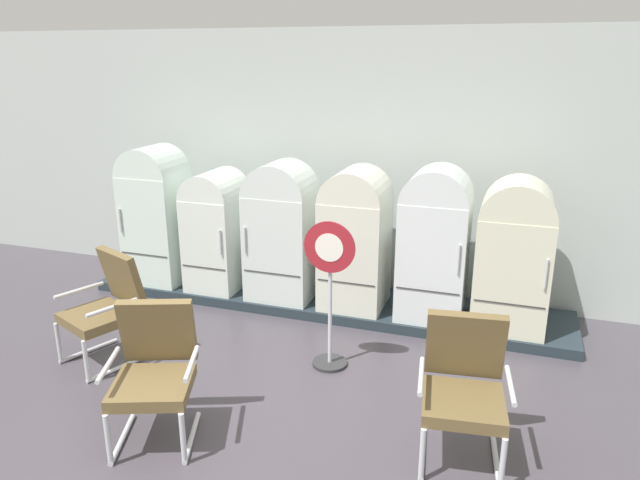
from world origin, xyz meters
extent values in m
cube|color=#433E46|center=(0.00, 0.00, -0.03)|extent=(12.00, 10.00, 0.05)
cube|color=#B5BDB9|center=(0.00, 3.66, 1.51)|extent=(11.76, 0.12, 3.02)
cube|color=#47443F|center=(0.00, 3.66, 2.67)|extent=(11.76, 0.07, 0.06)
cube|color=#232F36|center=(0.00, 3.02, 0.05)|extent=(5.43, 0.95, 0.11)
cube|color=silver|center=(-2.03, 2.89, 0.75)|extent=(0.66, 0.60, 1.29)
cylinder|color=silver|center=(-2.03, 2.89, 1.40)|extent=(0.66, 0.59, 0.66)
cube|color=#383838|center=(-2.03, 2.59, 0.52)|extent=(0.61, 0.01, 0.01)
cylinder|color=silver|center=(-2.30, 2.57, 0.91)|extent=(0.02, 0.02, 0.28)
cube|color=silver|center=(-1.26, 2.94, 0.65)|extent=(0.59, 0.69, 1.08)
cylinder|color=silver|center=(-1.26, 2.94, 1.19)|extent=(0.59, 0.68, 0.59)
cube|color=#383838|center=(-1.26, 2.59, 0.45)|extent=(0.54, 0.01, 0.01)
cylinder|color=silver|center=(-1.02, 2.57, 0.78)|extent=(0.02, 0.02, 0.28)
cube|color=silver|center=(-0.43, 2.88, 0.70)|extent=(0.71, 0.58, 1.18)
cylinder|color=silver|center=(-0.43, 2.88, 1.29)|extent=(0.71, 0.57, 0.71)
cube|color=#383838|center=(-0.43, 2.59, 0.48)|extent=(0.65, 0.01, 0.01)
cylinder|color=silver|center=(-0.73, 2.57, 0.84)|extent=(0.02, 0.02, 0.28)
cube|color=silver|center=(0.40, 2.92, 0.70)|extent=(0.67, 0.66, 1.18)
cylinder|color=silver|center=(0.40, 2.92, 1.29)|extent=(0.67, 0.65, 0.67)
cube|color=#383838|center=(0.40, 2.59, 0.48)|extent=(0.61, 0.01, 0.01)
cylinder|color=silver|center=(0.13, 2.57, 0.84)|extent=(0.02, 0.02, 0.28)
cube|color=white|center=(1.24, 2.89, 0.73)|extent=(0.68, 0.60, 1.24)
cylinder|color=white|center=(1.24, 2.89, 1.35)|extent=(0.68, 0.59, 0.68)
cube|color=#383838|center=(1.24, 2.59, 0.50)|extent=(0.62, 0.01, 0.01)
cylinder|color=silver|center=(1.52, 2.57, 0.88)|extent=(0.02, 0.02, 0.28)
cube|color=beige|center=(2.01, 2.92, 0.68)|extent=(0.71, 0.66, 1.15)
cylinder|color=beige|center=(2.01, 2.92, 1.25)|extent=(0.71, 0.65, 0.71)
cube|color=#383838|center=(2.01, 2.59, 0.47)|extent=(0.65, 0.01, 0.01)
cylinder|color=silver|center=(2.30, 2.57, 0.82)|extent=(0.02, 0.02, 0.28)
cylinder|color=silver|center=(-1.76, 1.23, 0.02)|extent=(0.26, 0.55, 0.04)
cylinder|color=silver|center=(-1.87, 0.98, 0.21)|extent=(0.05, 0.05, 0.38)
cylinder|color=silver|center=(-1.29, 1.03, 0.02)|extent=(0.26, 0.55, 0.04)
cylinder|color=silver|center=(-1.40, 0.78, 0.21)|extent=(0.05, 0.05, 0.38)
cube|color=brown|center=(-1.53, 1.13, 0.45)|extent=(0.71, 0.70, 0.09)
cube|color=brown|center=(-1.42, 1.39, 0.76)|extent=(0.58, 0.38, 0.53)
cylinder|color=silver|center=(-1.80, 1.25, 0.63)|extent=(0.22, 0.45, 0.04)
cylinder|color=silver|center=(-1.26, 1.02, 0.63)|extent=(0.22, 0.45, 0.04)
cylinder|color=silver|center=(1.51, 0.76, 0.02)|extent=(0.11, 0.58, 0.04)
cylinder|color=silver|center=(1.55, 0.49, 0.21)|extent=(0.04, 0.04, 0.38)
cylinder|color=silver|center=(2.02, 0.82, 0.02)|extent=(0.11, 0.58, 0.04)
cylinder|color=silver|center=(2.05, 0.55, 0.21)|extent=(0.04, 0.04, 0.38)
cube|color=brown|center=(1.76, 0.79, 0.45)|extent=(0.61, 0.60, 0.09)
cube|color=brown|center=(1.73, 1.07, 0.76)|extent=(0.57, 0.25, 0.53)
cylinder|color=silver|center=(1.47, 0.75, 0.63)|extent=(0.10, 0.48, 0.04)
cylinder|color=silver|center=(2.06, 0.82, 0.63)|extent=(0.10, 0.48, 0.04)
cylinder|color=silver|center=(-0.61, 0.20, 0.02)|extent=(0.24, 0.56, 0.04)
cylinder|color=silver|center=(-0.52, -0.05, 0.21)|extent=(0.05, 0.05, 0.38)
cylinder|color=silver|center=(-0.14, 0.38, 0.02)|extent=(0.24, 0.56, 0.04)
cylinder|color=silver|center=(-0.04, 0.13, 0.21)|extent=(0.05, 0.05, 0.38)
cube|color=brown|center=(-0.38, 0.29, 0.45)|extent=(0.70, 0.69, 0.09)
cube|color=brown|center=(-0.48, 0.56, 0.76)|extent=(0.58, 0.36, 0.53)
cylinder|color=silver|center=(-0.65, 0.19, 0.63)|extent=(0.20, 0.46, 0.04)
cylinder|color=silver|center=(-0.10, 0.39, 0.63)|extent=(0.20, 0.46, 0.04)
cylinder|color=#2D2D30|center=(0.50, 1.76, 0.01)|extent=(0.32, 0.32, 0.03)
cylinder|color=silver|center=(0.50, 1.76, 0.59)|extent=(0.04, 0.04, 1.12)
cylinder|color=maroon|center=(0.50, 1.73, 1.15)|extent=(0.46, 0.02, 0.46)
cylinder|color=white|center=(0.50, 1.72, 1.15)|extent=(0.25, 0.00, 0.25)
camera|label=1|loc=(1.95, -2.80, 2.73)|focal=32.79mm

